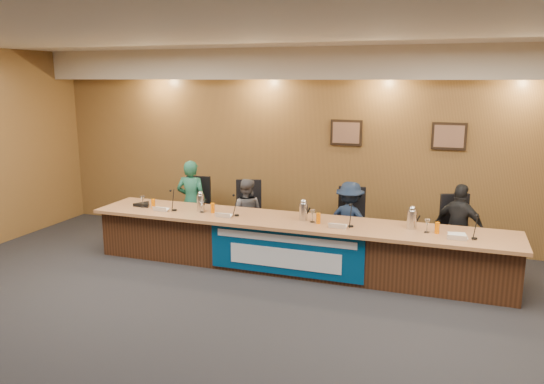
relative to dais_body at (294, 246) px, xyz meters
The scene contains 40 objects.
floor 2.43m from the dais_body, 90.00° to the right, with size 10.00×10.00×0.00m, color black.
ceiling 3.73m from the dais_body, 90.00° to the right, with size 10.00×8.00×0.04m, color silver.
wall_back 2.03m from the dais_body, 90.00° to the left, with size 10.00×0.04×3.20m, color brown.
soffit 2.93m from the dais_body, 90.00° to the left, with size 10.00×0.50×0.50m, color beige.
dais_body is the anchor object (origin of this frame).
dais_top 0.38m from the dais_body, 90.00° to the right, with size 6.10×0.95×0.05m, color #A66F44.
banner 0.42m from the dais_body, 90.00° to the right, with size 2.20×0.02×0.65m, color navy.
banner_text_upper 0.49m from the dais_body, 90.00° to the right, with size 2.00×0.01×0.10m, color silver.
banner_text_lower 0.43m from the dais_body, 90.00° to the right, with size 1.60×0.01×0.28m, color silver.
wall_photo_left 2.21m from the dais_body, 75.71° to the left, with size 0.52×0.04×0.42m, color black.
wall_photo_right 2.95m from the dais_body, 38.13° to the left, with size 0.52×0.04×0.42m, color black.
panelist_a 2.15m from the dais_body, 161.23° to the left, with size 0.51×0.33×1.40m, color #1C5A43.
panelist_b 1.25m from the dais_body, 146.31° to the left, with size 0.56×0.44×1.15m, color #505055.
panelist_c 0.99m from the dais_body, 45.45° to the left, with size 0.78×0.45×1.21m, color #121E36.
panelist_d 2.36m from the dais_body, 16.93° to the left, with size 0.75×0.31×1.28m, color black.
office_chair_a 2.16m from the dais_body, 158.71° to the left, with size 0.48×0.48×0.08m, color black.
office_chair_b 1.30m from the dais_body, 142.61° to the left, with size 0.48×0.48×0.08m, color black.
office_chair_c 1.04m from the dais_body, 49.35° to the left, with size 0.48×0.48×0.08m, color black.
office_chair_d 2.38m from the dais_body, 19.24° to the left, with size 0.48×0.48×0.08m, color black.
nameplate_a 2.11m from the dais_body, behind, with size 0.24×0.06×0.09m, color white.
microphone_a 1.91m from the dais_body, behind, with size 0.07×0.07×0.02m, color black.
juice_glass_a 2.29m from the dais_body, behind, with size 0.06×0.06×0.15m, color orange.
water_glass_a 2.48m from the dais_body, behind, with size 0.08×0.08×0.18m, color silver.
nameplate_b 1.12m from the dais_body, 164.06° to the right, with size 0.24×0.06×0.09m, color white.
microphone_b 0.94m from the dais_body, behind, with size 0.07×0.07×0.02m, color black.
juice_glass_b 1.34m from the dais_body, behind, with size 0.06×0.06×0.15m, color orange.
water_glass_b 1.50m from the dais_body, behind, with size 0.08×0.08×0.18m, color silver.
nameplate_c 0.87m from the dais_body, 22.20° to the right, with size 0.24×0.06×0.09m, color white.
microphone_c 0.95m from the dais_body, ahead, with size 0.07×0.07×0.02m, color black.
juice_glass_c 0.62m from the dais_body, 16.36° to the right, with size 0.06×0.06×0.15m, color orange.
water_glass_c 0.58m from the dais_body, 15.01° to the right, with size 0.08×0.08×0.18m, color silver.
nameplate_d 2.28m from the dais_body, ahead, with size 0.24×0.06×0.09m, color white.
microphone_d 2.46m from the dais_body, ahead, with size 0.07×0.07×0.02m, color black.
juice_glass_d 2.02m from the dais_body, ahead, with size 0.06×0.06×0.15m, color orange.
water_glass_d 1.90m from the dais_body, ahead, with size 0.08×0.08×0.18m, color silver.
carafe_left 1.55m from the dais_body, behind, with size 0.11×0.11×0.25m, color silver.
carafe_mid 0.54m from the dais_body, ahead, with size 0.12×0.12×0.25m, color silver.
carafe_right 1.71m from the dais_body, ahead, with size 0.13×0.13×0.25m, color silver.
speakerphone 2.51m from the dais_body, behind, with size 0.32×0.32×0.05m, color black.
paper_stack 2.26m from the dais_body, ahead, with size 0.22×0.30×0.01m, color white.
Camera 1 is at (2.16, -4.61, 2.73)m, focal length 35.00 mm.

